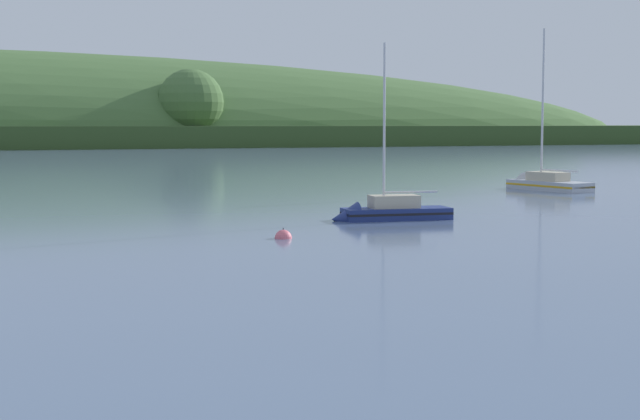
% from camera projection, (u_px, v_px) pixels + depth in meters
% --- Properties ---
extents(sailboat_near_mooring, '(4.32, 8.07, 13.20)m').
position_uv_depth(sailboat_near_mooring, '(540.00, 186.00, 72.15)').
color(sailboat_near_mooring, '#ADB2BC').
rests_on(sailboat_near_mooring, ground).
extents(sailboat_far_left, '(6.44, 2.03, 10.00)m').
position_uv_depth(sailboat_far_left, '(384.00, 215.00, 49.45)').
color(sailboat_far_left, navy).
rests_on(sailboat_far_left, ground).
extents(mooring_buoy_far_upstream, '(0.77, 0.77, 0.85)m').
position_uv_depth(mooring_buoy_far_upstream, '(283.00, 238.00, 41.48)').
color(mooring_buoy_far_upstream, '#E06675').
rests_on(mooring_buoy_far_upstream, ground).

